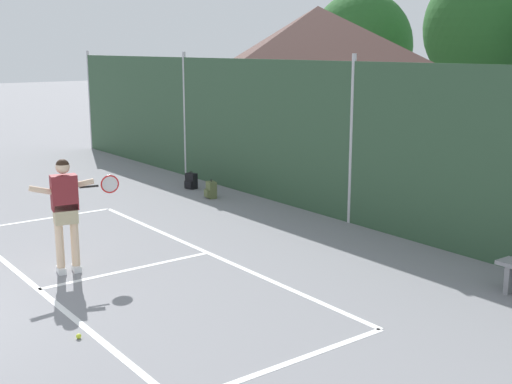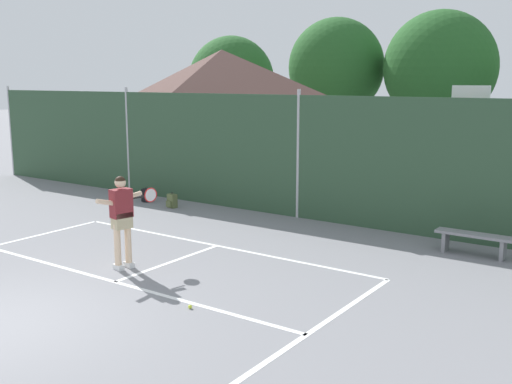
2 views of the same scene
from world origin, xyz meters
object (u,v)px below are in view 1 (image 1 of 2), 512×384
tennis_ball (79,336)px  backpack_olive (211,190)px  tennis_player (66,205)px  backpack_black (191,181)px

tennis_ball → backpack_olive: bearing=134.9°
tennis_player → backpack_olive: bearing=123.4°
tennis_ball → backpack_black: 9.05m
tennis_player → tennis_ball: tennis_player is taller
tennis_player → backpack_black: size_ratio=4.01×
tennis_ball → backpack_black: backpack_black is taller
tennis_player → tennis_ball: 2.86m
backpack_olive → backpack_black: bearing=171.0°
backpack_black → tennis_ball: bearing=-40.5°
tennis_ball → backpack_olive: (-5.66, 5.68, 0.16)m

